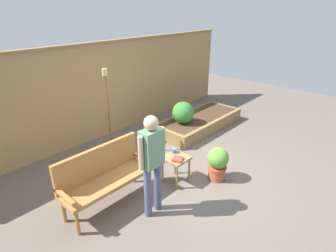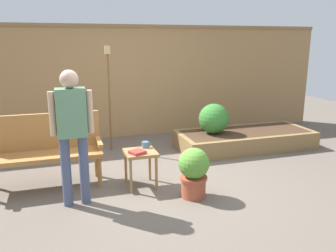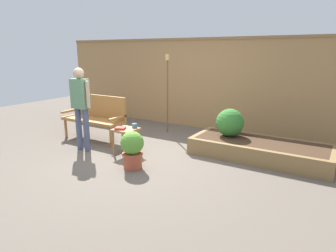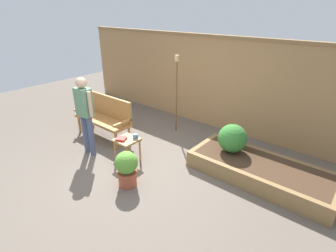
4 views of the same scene
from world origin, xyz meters
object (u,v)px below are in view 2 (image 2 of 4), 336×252
object	(u,v)px
person_by_bench	(72,127)
book_on_table	(137,152)
shrub_near_bench	(214,119)
cup_on_table	(146,145)
potted_boxwood	(194,170)
garden_bench	(44,145)
side_table	(140,157)
tiki_torch	(109,81)

from	to	relation	value
person_by_bench	book_on_table	bearing A→B (deg)	13.90
shrub_near_bench	cup_on_table	bearing A→B (deg)	-145.44
cup_on_table	person_by_bench	size ratio (longest dim) A/B	0.08
shrub_near_bench	potted_boxwood	bearing A→B (deg)	-121.97
garden_bench	shrub_near_bench	world-z (taller)	garden_bench
potted_boxwood	person_by_bench	bearing A→B (deg)	170.52
potted_boxwood	person_by_bench	xyz separation A→B (m)	(-1.37, 0.23, 0.60)
garden_bench	person_by_bench	xyz separation A→B (m)	(0.35, -0.70, 0.39)
side_table	book_on_table	distance (m)	0.14
tiki_torch	person_by_bench	distance (m)	2.08
book_on_table	person_by_bench	world-z (taller)	person_by_bench
tiki_torch	person_by_bench	bearing A→B (deg)	-109.58
book_on_table	potted_boxwood	bearing A→B (deg)	-60.41
side_table	tiki_torch	bearing A→B (deg)	94.76
cup_on_table	book_on_table	size ratio (longest dim) A/B	0.73
garden_bench	cup_on_table	size ratio (longest dim) A/B	11.34
book_on_table	shrub_near_bench	xyz separation A→B (m)	(1.62, 1.21, 0.06)
potted_boxwood	shrub_near_bench	distance (m)	1.94
side_table	potted_boxwood	distance (m)	0.74
garden_bench	side_table	world-z (taller)	garden_bench
potted_boxwood	shrub_near_bench	bearing A→B (deg)	58.03
potted_boxwood	shrub_near_bench	xyz separation A→B (m)	(1.02, 1.63, 0.22)
cup_on_table	shrub_near_bench	world-z (taller)	shrub_near_bench
potted_boxwood	tiki_torch	size ratio (longest dim) A/B	0.35
book_on_table	tiki_torch	distance (m)	1.89
cup_on_table	book_on_table	world-z (taller)	cup_on_table
cup_on_table	shrub_near_bench	xyz separation A→B (m)	(1.46, 1.00, 0.04)
cup_on_table	person_by_bench	distance (m)	1.09
side_table	shrub_near_bench	size ratio (longest dim) A/B	0.93
book_on_table	person_by_bench	size ratio (longest dim) A/B	0.11
shrub_near_bench	tiki_torch	world-z (taller)	tiki_torch
side_table	tiki_torch	distance (m)	1.86
garden_bench	potted_boxwood	size ratio (longest dim) A/B	2.33
cup_on_table	potted_boxwood	world-z (taller)	potted_boxwood
cup_on_table	person_by_bench	world-z (taller)	person_by_bench
book_on_table	shrub_near_bench	size ratio (longest dim) A/B	0.34
person_by_bench	garden_bench	bearing A→B (deg)	116.32
cup_on_table	tiki_torch	xyz separation A→B (m)	(-0.24, 1.54, 0.69)
side_table	person_by_bench	size ratio (longest dim) A/B	0.31
side_table	person_by_bench	world-z (taller)	person_by_bench
tiki_torch	potted_boxwood	bearing A→B (deg)	-72.60
book_on_table	potted_boxwood	xyz separation A→B (m)	(0.60, -0.42, -0.16)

